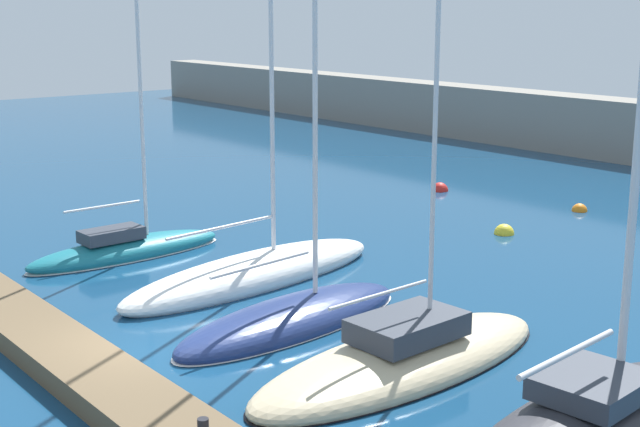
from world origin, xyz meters
TOP-DOWN VIEW (x-y plane):
  - ground_plane at (0.00, 0.00)m, footprint 120.00×120.00m
  - dock_pier at (0.00, -1.51)m, footprint 22.21×1.70m
  - sailboat_teal_nearest at (-8.14, 3.69)m, footprint 1.93×6.82m
  - sailboat_white_second at (-3.37, 5.38)m, footprint 3.35×9.47m
  - sailboat_navy_third at (0.31, 3.99)m, footprint 3.08×7.48m
  - sailboat_sand_fourth at (4.02, 4.29)m, footprint 3.30×8.67m
  - sailboat_charcoal_fifth at (8.61, 4.58)m, footprint 3.27×8.09m
  - mooring_buoy_red at (-9.26, 19.18)m, footprint 0.73×0.73m
  - mooring_buoy_orange at (-3.07, 20.57)m, footprint 0.61×0.61m
  - mooring_buoy_yellow at (-2.52, 15.44)m, footprint 0.71×0.71m

SIDE VIEW (x-z plane):
  - ground_plane at x=0.00m, z-range 0.00..0.00m
  - mooring_buoy_red at x=-9.26m, z-range -0.37..0.37m
  - mooring_buoy_orange at x=-3.07m, z-range -0.30..0.30m
  - mooring_buoy_yellow at x=-2.52m, z-range -0.35..0.35m
  - sailboat_sand_fourth at x=4.02m, z-range -6.92..7.30m
  - sailboat_navy_third at x=0.31m, z-range -6.76..7.14m
  - dock_pier at x=0.00m, z-range 0.00..0.51m
  - sailboat_white_second at x=-3.37m, z-range -7.72..8.29m
  - sailboat_teal_nearest at x=-8.14m, z-range -6.69..7.31m
  - sailboat_charcoal_fifth at x=8.61m, z-range -7.74..8.50m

